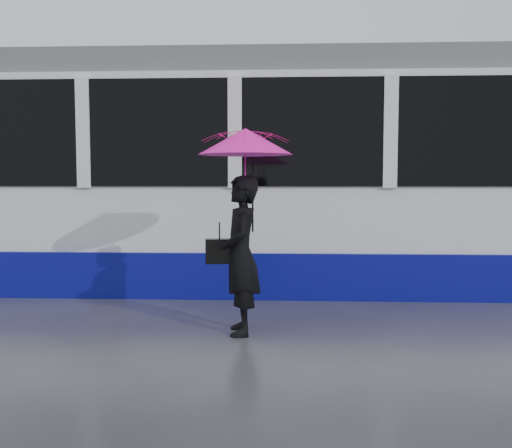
{
  "coord_description": "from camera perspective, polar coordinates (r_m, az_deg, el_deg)",
  "views": [
    {
      "loc": [
        0.51,
        -6.17,
        1.58
      ],
      "look_at": [
        0.21,
        0.05,
        1.1
      ],
      "focal_mm": 40.0,
      "sensor_mm": 36.0,
      "label": 1
    }
  ],
  "objects": [
    {
      "name": "ground",
      "position": [
        6.38,
        -1.9,
        -9.92
      ],
      "size": [
        90.0,
        90.0,
        0.0
      ],
      "primitive_type": "plane",
      "color": "#2D2D32",
      "rests_on": "ground"
    },
    {
      "name": "rails",
      "position": [
        8.82,
        -0.57,
        -5.85
      ],
      "size": [
        34.0,
        1.51,
        0.02
      ],
      "color": "#3F3D38",
      "rests_on": "ground"
    },
    {
      "name": "tram",
      "position": [
        8.86,
        14.97,
        4.63
      ],
      "size": [
        26.0,
        2.56,
        3.35
      ],
      "color": "white",
      "rests_on": "ground"
    },
    {
      "name": "woman",
      "position": [
        5.83,
        -1.53,
        -3.14
      ],
      "size": [
        0.47,
        0.64,
        1.63
      ],
      "primitive_type": "imported",
      "rotation": [
        0.0,
        0.0,
        -1.42
      ],
      "color": "black",
      "rests_on": "ground"
    },
    {
      "name": "umbrella",
      "position": [
        5.78,
        -1.05,
        6.42
      ],
      "size": [
        1.09,
        1.09,
        1.1
      ],
      "rotation": [
        0.0,
        0.0,
        0.15
      ],
      "color": "#DB125D",
      "rests_on": "ground"
    },
    {
      "name": "handbag",
      "position": [
        5.87,
        -3.66,
        -2.72
      ],
      "size": [
        0.31,
        0.17,
        0.43
      ],
      "rotation": [
        0.0,
        0.0,
        0.15
      ],
      "color": "black",
      "rests_on": "ground"
    }
  ]
}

